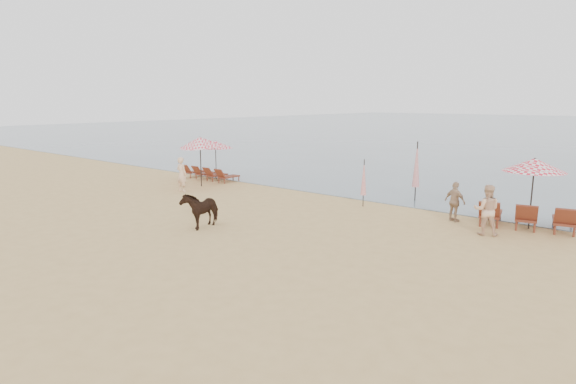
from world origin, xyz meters
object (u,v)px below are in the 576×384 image
(beachgoer_right_a, at_px, (487,210))
(beachgoer_right_b, at_px, (455,202))
(umbrella_open_right, at_px, (535,165))
(lounger_cluster_right, at_px, (526,216))
(cow, at_px, (201,209))
(beachgoer_left, at_px, (182,174))
(lounger_cluster_left, at_px, (209,173))
(umbrella_closed_right, at_px, (417,165))
(umbrella_closed_left, at_px, (364,178))
(umbrella_open_left_a, at_px, (215,144))
(umbrella_open_left_b, at_px, (200,142))

(beachgoer_right_a, bearing_deg, beachgoer_right_b, -57.74)
(umbrella_open_right, xyz_separation_m, beachgoer_right_a, (-0.91, -1.73, -1.38))
(beachgoer_right_b, bearing_deg, lounger_cluster_right, -149.88)
(cow, bearing_deg, beachgoer_left, 134.77)
(lounger_cluster_left, relative_size, umbrella_open_right, 1.37)
(umbrella_closed_right, bearing_deg, umbrella_closed_left, -116.75)
(beachgoer_right_b, bearing_deg, umbrella_open_left_a, 12.58)
(lounger_cluster_left, height_order, umbrella_closed_right, umbrella_closed_right)
(umbrella_closed_right, xyz_separation_m, beachgoer_right_a, (4.15, -3.55, -0.78))
(umbrella_open_left_a, xyz_separation_m, umbrella_open_left_b, (1.19, -2.08, 0.35))
(umbrella_closed_right, bearing_deg, umbrella_open_right, -19.80)
(umbrella_open_left_a, distance_m, umbrella_open_right, 16.36)
(beachgoer_right_a, bearing_deg, cow, 13.01)
(umbrella_open_right, bearing_deg, lounger_cluster_right, -124.34)
(lounger_cluster_left, bearing_deg, beachgoer_right_a, -5.97)
(umbrella_open_right, height_order, beachgoer_right_b, umbrella_open_right)
(umbrella_open_left_a, height_order, beachgoer_right_b, umbrella_open_left_a)
(umbrella_closed_right, distance_m, cow, 9.70)
(umbrella_open_left_b, height_order, cow, umbrella_open_left_b)
(beachgoer_left, bearing_deg, cow, 145.01)
(lounger_cluster_right, relative_size, cow, 2.17)
(beachgoer_left, distance_m, beachgoer_right_b, 12.65)
(lounger_cluster_left, distance_m, beachgoer_right_a, 15.60)
(lounger_cluster_right, height_order, beachgoer_left, beachgoer_left)
(beachgoer_left, height_order, beachgoer_right_b, beachgoer_left)
(umbrella_open_left_b, distance_m, cow, 8.37)
(umbrella_open_left_b, height_order, beachgoer_left, umbrella_open_left_b)
(lounger_cluster_right, distance_m, umbrella_open_right, 1.76)
(umbrella_closed_right, bearing_deg, umbrella_open_left_a, -172.53)
(beachgoer_right_b, bearing_deg, umbrella_open_left_b, 21.54)
(umbrella_open_left_b, relative_size, beachgoer_left, 1.57)
(umbrella_open_right, distance_m, umbrella_closed_left, 6.36)
(umbrella_closed_left, relative_size, beachgoer_left, 1.18)
(beachgoer_left, bearing_deg, lounger_cluster_right, -169.99)
(lounger_cluster_right, bearing_deg, umbrella_open_left_b, 173.76)
(umbrella_open_left_a, xyz_separation_m, cow, (7.46, -7.38, -1.30))
(umbrella_open_left_a, bearing_deg, umbrella_open_left_b, -54.73)
(beachgoer_left, xyz_separation_m, beachgoer_right_a, (13.83, 1.56, -0.00))
(cow, bearing_deg, lounger_cluster_right, 25.73)
(umbrella_open_right, bearing_deg, cow, -123.62)
(beachgoer_left, height_order, beachgoer_right_a, beachgoer_left)
(lounger_cluster_left, distance_m, cow, 10.22)
(umbrella_open_right, height_order, umbrella_closed_left, umbrella_open_right)
(lounger_cluster_left, height_order, beachgoer_right_a, beachgoer_right_a)
(lounger_cluster_left, distance_m, umbrella_closed_right, 11.60)
(lounger_cluster_right, bearing_deg, beachgoer_right_a, -128.98)
(umbrella_closed_left, height_order, beachgoer_left, umbrella_closed_left)
(beachgoer_right_a, bearing_deg, umbrella_closed_left, -33.04)
(beachgoer_right_a, bearing_deg, lounger_cluster_right, -137.02)
(cow, relative_size, beachgoer_right_a, 0.90)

